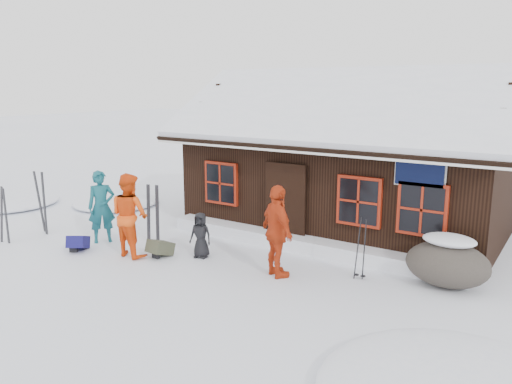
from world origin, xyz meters
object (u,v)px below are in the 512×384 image
skier_teal (102,207)px  skier_orange_left (130,215)px  boulder (448,263)px  backpack_blue (78,245)px  skier_crouched (201,235)px  backpack_olive (160,251)px  skier_orange_right (277,232)px  ski_pair_left (4,216)px  ski_poles (361,250)px

skier_teal → skier_orange_left: bearing=-68.6°
boulder → backpack_blue: (-7.88, -2.67, -0.33)m
skier_crouched → backpack_olive: (-0.81, -0.50, -0.38)m
skier_orange_right → ski_pair_left: size_ratio=1.29×
skier_crouched → backpack_blue: size_ratio=1.98×
skier_orange_right → backpack_blue: bearing=45.8°
skier_orange_right → ski_poles: skier_orange_right is taller
skier_teal → backpack_blue: (0.09, -0.82, -0.77)m
ski_poles → skier_teal: bearing=-169.2°
skier_crouched → ski_poles: size_ratio=0.79×
ski_poles → backpack_blue: 6.67m
skier_orange_left → boulder: bearing=-157.4°
skier_teal → skier_orange_right: 4.94m
skier_orange_right → ski_pair_left: (-6.87, -1.86, -0.27)m
skier_teal → ski_pair_left: 2.44m
ski_poles → skier_crouched: bearing=-167.9°
skier_teal → skier_orange_left: 1.43m
ski_poles → backpack_olive: 4.59m
skier_teal → ski_pair_left: (-1.95, -1.44, -0.21)m
skier_orange_right → backpack_olive: 3.04m
skier_orange_left → skier_orange_right: skier_orange_left is taller
skier_teal → backpack_blue: size_ratio=3.42×
ski_poles → skier_orange_left: bearing=-162.8°
skier_orange_right → skier_crouched: 2.13m
ski_poles → boulder: bearing=21.9°
skier_orange_right → backpack_blue: skier_orange_right is taller
skier_orange_left → ski_poles: size_ratio=1.46×
boulder → backpack_olive: 6.24m
skier_crouched → backpack_blue: bearing=-168.8°
skier_orange_right → skier_orange_left: bearing=43.4°
skier_orange_left → ski_pair_left: bearing=22.6°
skier_teal → backpack_olive: 2.17m
ski_pair_left → skier_teal: bearing=42.1°
skier_crouched → backpack_olive: 1.02m
skier_teal → boulder: bearing=-42.2°
skier_orange_left → ski_poles: (5.03, 1.56, -0.35)m
skier_orange_right → skier_crouched: skier_orange_right is taller
skier_orange_left → ski_poles: skier_orange_left is taller
skier_orange_left → ski_pair_left: size_ratio=1.30×
skier_orange_right → boulder: (3.05, 1.43, -0.49)m
skier_orange_left → skier_crouched: size_ratio=1.84×
skier_orange_left → backpack_blue: size_ratio=3.64×
boulder → ski_poles: (-1.56, -0.62, 0.15)m
ski_pair_left → backpack_blue: ski_pair_left is taller
ski_pair_left → skier_orange_left: bearing=24.1°
ski_pair_left → ski_poles: 8.78m
boulder → skier_orange_left: bearing=-161.7°
skier_orange_left → ski_pair_left: skier_orange_left is taller
boulder → backpack_blue: 8.33m
skier_teal → ski_poles: size_ratio=1.37×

